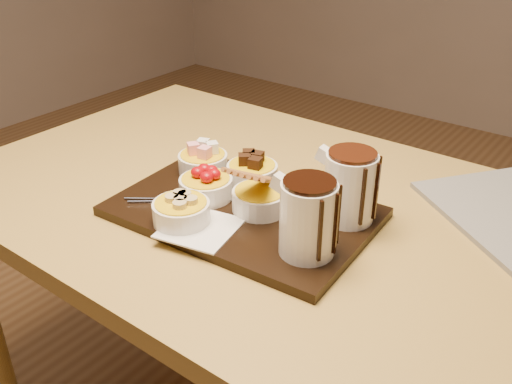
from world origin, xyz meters
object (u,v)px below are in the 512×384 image
Objects in this scene: dining_table at (252,235)px; serving_board at (243,212)px; bowl_strawberries at (206,188)px; pitcher_milk_chocolate at (350,188)px; pitcher_dark_chocolate at (308,219)px.

serving_board is at bearing -63.72° from dining_table.
dining_table is 0.17m from bowl_strawberries.
serving_board is at bearing -158.20° from pitcher_milk_chocolate.
bowl_strawberries is 0.82× the size of pitcher_milk_chocolate.
dining_table is at bearing 65.28° from bowl_strawberries.
bowl_strawberries is at bearing -176.42° from serving_board.
bowl_strawberries reaches higher than serving_board.
bowl_strawberries reaches higher than dining_table.
bowl_strawberries is at bearing 167.35° from pitcher_dark_chocolate.
pitcher_dark_chocolate is 0.13m from pitcher_milk_chocolate.
dining_table is 2.61× the size of serving_board.
pitcher_milk_chocolate reaches higher than bowl_strawberries.
bowl_strawberries is 0.82× the size of pitcher_dark_chocolate.
dining_table is 0.30m from pitcher_dark_chocolate.
pitcher_dark_chocolate reaches higher than dining_table.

